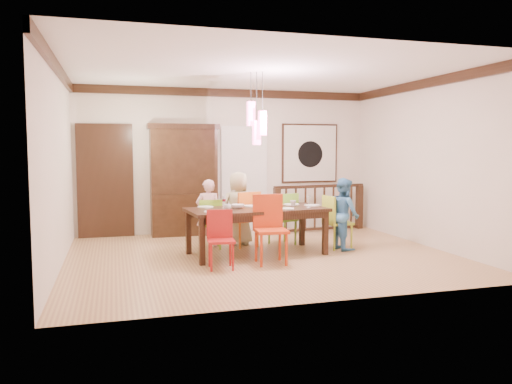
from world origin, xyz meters
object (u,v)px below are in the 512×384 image
object	(u,v)px
balustrade	(320,207)
person_end_right	(344,214)
dining_table	(257,213)
person_far_mid	(239,208)
chair_end_right	(338,218)
chair_far_left	(210,220)
person_far_left	(208,213)
china_hutch	(184,180)

from	to	relation	value
balustrade	person_end_right	world-z (taller)	person_end_right
dining_table	person_far_mid	world-z (taller)	person_far_mid
chair_end_right	person_end_right	distance (m)	0.14
chair_end_right	dining_table	bearing A→B (deg)	87.81
chair_far_left	person_far_left	distance (m)	0.17
balustrade	chair_far_left	bearing A→B (deg)	-161.31
balustrade	person_end_right	distance (m)	1.88
balustrade	person_end_right	xyz separation A→B (m)	(-0.35, -1.84, 0.11)
chair_end_right	person_far_left	xyz separation A→B (m)	(-2.10, 0.74, 0.07)
chair_far_left	chair_end_right	xyz separation A→B (m)	(2.10, -0.61, 0.03)
chair_end_right	china_hutch	distance (m)	3.19
balustrade	person_far_left	bearing A→B (deg)	-163.92
balustrade	chair_end_right	bearing A→B (deg)	-108.83
balustrade	china_hutch	bearing A→B (deg)	167.07
dining_table	china_hutch	world-z (taller)	china_hutch
chair_far_left	balustrade	distance (m)	2.75
chair_far_left	person_end_right	bearing A→B (deg)	167.64
china_hutch	person_far_mid	bearing A→B (deg)	-59.36
china_hutch	person_far_left	distance (m)	1.46
balustrade	person_far_left	world-z (taller)	person_far_left
china_hutch	dining_table	bearing A→B (deg)	-68.14
chair_far_left	person_far_mid	world-z (taller)	person_far_mid
balustrade	person_far_mid	xyz separation A→B (m)	(-1.96, -0.97, 0.15)
chair_end_right	china_hutch	size ratio (longest dim) A/B	0.42
china_hutch	balustrade	world-z (taller)	china_hutch
chair_end_right	person_end_right	bearing A→B (deg)	-154.30
chair_far_left	balustrade	world-z (taller)	balustrade
chair_end_right	person_end_right	xyz separation A→B (m)	(0.06, -0.10, 0.09)
dining_table	chair_end_right	xyz separation A→B (m)	(1.47, 0.07, -0.15)
person_far_left	person_end_right	size ratio (longest dim) A/B	0.97
chair_far_left	person_far_mid	size ratio (longest dim) A/B	0.65
person_end_right	balustrade	bearing A→B (deg)	-14.27
person_far_left	person_far_mid	distance (m)	0.55
chair_end_right	balustrade	xyz separation A→B (m)	(0.41, 1.74, -0.02)
dining_table	china_hutch	bearing A→B (deg)	106.67
dining_table	balustrade	size ratio (longest dim) A/B	1.11
dining_table	chair_far_left	distance (m)	0.95
chair_end_right	balustrade	distance (m)	1.79
dining_table	person_far_mid	bearing A→B (deg)	90.79
person_end_right	chair_end_right	bearing A→B (deg)	27.20
china_hutch	balustrade	distance (m)	2.83
chair_end_right	person_far_mid	xyz separation A→B (m)	(-1.56, 0.77, 0.13)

